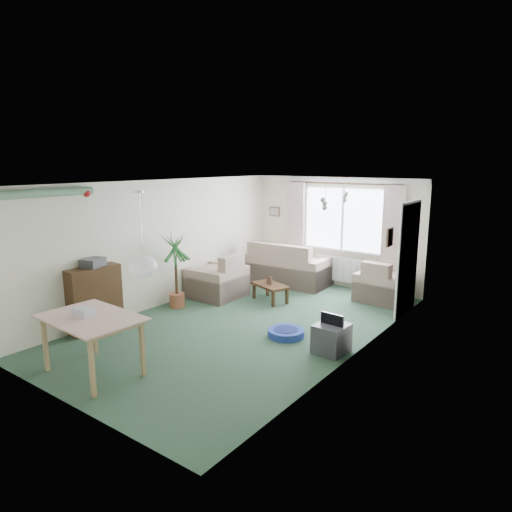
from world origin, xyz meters
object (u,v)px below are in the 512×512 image
Objects in this scene: armchair_left at (217,275)px; coffee_table at (270,293)px; bookshelf at (95,299)px; sofa at (288,262)px; dining_table at (93,346)px; pet_bed at (286,333)px; tv_cube at (332,339)px; armchair_corner at (383,281)px; houseplant at (176,270)px.

coffee_table is (1.07, 0.38, -0.28)m from armchair_left.
bookshelf is at bearing -9.28° from armchair_left.
bookshelf is (-0.93, -4.39, 0.06)m from sofa.
dining_table reaches higher than pet_bed.
sofa reaches higher than tv_cube.
sofa is 1.86m from armchair_left.
houseplant is (-3.01, -2.72, 0.31)m from armchair_corner.
tv_cube is at bearing -2.83° from houseplant.
coffee_table is at bearing 132.22° from pet_bed.
coffee_table is at bearing 89.09° from dining_table.
houseplant reaches higher than sofa.
dining_table is at bearing -117.40° from pet_bed.
pet_bed is (-0.87, 0.14, -0.16)m from tv_cube.
armchair_left is 0.70× the size of houseplant.
dining_table is at bearing -32.55° from bookshelf.
armchair_left is 2.65m from bookshelf.
coffee_table is 2.63m from tv_cube.
armchair_left is at bearing 68.41° from sofa.
houseplant is (0.19, 1.64, 0.19)m from bookshelf.
houseplant reaches higher than armchair_corner.
houseplant reaches higher than armchair_left.
armchair_corner is 2.83m from pet_bed.
houseplant is (-0.74, -2.75, 0.25)m from sofa.
armchair_corner is at bearing 100.68° from tv_cube.
armchair_left is at bearing 35.35° from armchair_corner.
coffee_table is 0.63× the size of dining_table.
bookshelf reaches higher than tv_cube.
dining_table is at bearing 74.89° from armchair_corner.
sofa is at bearing 135.68° from tv_cube.
armchair_left reaches higher than pet_bed.
armchair_left is 0.95× the size of bookshelf.
armchair_corner is at bearing 119.37° from armchair_left.
armchair_corner is 2.92m from tv_cube.
armchair_left is 1.04m from houseplant.
tv_cube is (3.35, -0.17, -0.51)m from houseplant.
bookshelf is 3.85m from tv_cube.
armchair_corner reaches higher than tv_cube.
sofa reaches higher than coffee_table.
sofa is 5.37m from dining_table.
dining_table is (-1.85, -5.33, -0.03)m from armchair_corner.
armchair_left is 2.14× the size of tv_cube.
armchair_corner is 4.07m from houseplant.
armchair_left is (-0.59, -1.76, -0.03)m from sofa.
bookshelf is at bearing 57.86° from armchair_corner.
dining_table is at bearing 13.69° from armchair_left.
armchair_left is at bearing 85.70° from bookshelf.
armchair_left is 1.31× the size of coffee_table.
armchair_corner is at bearing 37.16° from coffee_table.
armchair_corner is 5.41m from bookshelf.
houseplant reaches higher than bookshelf.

